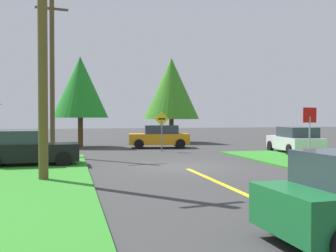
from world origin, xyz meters
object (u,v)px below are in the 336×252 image
oak_tree_left (80,87)px  pine_tree_center (171,89)px  car_on_crossroad (295,140)px  utility_pole_mid (52,74)px  parked_car_near_building (28,149)px  utility_pole_near (43,50)px  direction_sign (162,127)px  stop_sign (310,125)px  car_approaching_junction (159,137)px

oak_tree_left → pine_tree_center: bearing=23.5°
pine_tree_center → car_on_crossroad: bearing=-68.5°
car_on_crossroad → pine_tree_center: size_ratio=0.65×
oak_tree_left → utility_pole_mid: bearing=-103.8°
parked_car_near_building → utility_pole_near: size_ratio=0.48×
car_on_crossroad → direction_sign: direction_sign is taller
parked_car_near_building → car_on_crossroad: 15.35m
car_on_crossroad → utility_pole_mid: size_ratio=0.52×
direction_sign → stop_sign: bearing=-61.0°
oak_tree_left → pine_tree_center: size_ratio=0.92×
utility_pole_mid → stop_sign: bearing=-31.7°
direction_sign → pine_tree_center: (2.80, 8.62, 3.07)m
pine_tree_center → oak_tree_left: bearing=-156.5°
stop_sign → direction_sign: (-4.93, 8.89, -0.26)m
oak_tree_left → pine_tree_center: 8.48m
parked_car_near_building → direction_sign: 9.81m
parked_car_near_building → oak_tree_left: oak_tree_left is taller
stop_sign → car_on_crossroad: 6.20m
car_on_crossroad → car_approaching_junction: bearing=54.7°
car_approaching_junction → oak_tree_left: bearing=-13.5°
car_on_crossroad → pine_tree_center: (-4.71, 11.97, 3.85)m
car_on_crossroad → pine_tree_center: 13.43m
oak_tree_left → direction_sign: bearing=-46.4°
stop_sign → car_on_crossroad: (2.58, 5.54, -1.04)m
utility_pole_near → car_approaching_junction: bearing=62.6°
direction_sign → pine_tree_center: bearing=72.0°
stop_sign → oak_tree_left: (-9.90, 14.12, 2.57)m
stop_sign → utility_pole_near: bearing=6.4°
parked_car_near_building → utility_pole_mid: utility_pole_mid is taller
utility_pole_mid → oak_tree_left: (1.70, 6.95, -0.24)m
parked_car_near_building → car_approaching_junction: 12.29m
utility_pole_mid → direction_sign: (6.68, 1.72, -3.06)m
stop_sign → utility_pole_near: utility_pole_near is taller
utility_pole_mid → utility_pole_near: bearing=-89.6°
utility_pole_mid → pine_tree_center: (9.48, 10.33, 0.01)m
utility_pole_near → oak_tree_left: bearing=84.1°
direction_sign → car_on_crossroad: bearing=-24.1°
utility_pole_mid → car_approaching_junction: bearing=33.6°
stop_sign → oak_tree_left: bearing=-57.6°
parked_car_near_building → car_approaching_junction: same height
car_approaching_junction → utility_pole_mid: (-7.20, -4.78, 3.84)m
car_approaching_junction → utility_pole_mid: size_ratio=0.50×
stop_sign → parked_car_near_building: (-12.51, 2.72, -1.04)m
parked_car_near_building → pine_tree_center: bearing=53.5°
stop_sign → oak_tree_left: 17.44m
car_approaching_junction → pine_tree_center: 7.13m
stop_sign → oak_tree_left: oak_tree_left is taller
car_on_crossroad → stop_sign: bearing=162.3°
stop_sign → parked_car_near_building: stop_sign is taller
parked_car_near_building → direction_sign: direction_sign is taller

